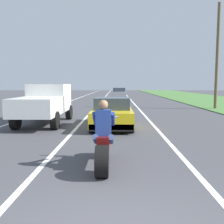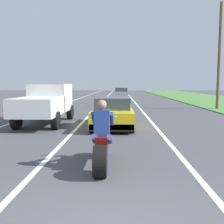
# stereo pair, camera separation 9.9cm
# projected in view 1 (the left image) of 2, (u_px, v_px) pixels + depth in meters

# --- Properties ---
(lane_stripe_left_solid) EXTENTS (0.14, 120.00, 0.01)m
(lane_stripe_left_solid) POSITION_uv_depth(u_px,v_px,m) (56.00, 106.00, 23.10)
(lane_stripe_left_solid) COLOR white
(lane_stripe_left_solid) RESTS_ON ground
(lane_stripe_right_solid) EXTENTS (0.14, 120.00, 0.01)m
(lane_stripe_right_solid) POSITION_uv_depth(u_px,v_px,m) (137.00, 106.00, 22.97)
(lane_stripe_right_solid) COLOR white
(lane_stripe_right_solid) RESTS_ON ground
(lane_stripe_centre_dashed) EXTENTS (0.14, 120.00, 0.01)m
(lane_stripe_centre_dashed) POSITION_uv_depth(u_px,v_px,m) (96.00, 106.00, 23.04)
(lane_stripe_centre_dashed) COLOR white
(lane_stripe_centre_dashed) RESTS_ON ground
(motorcycle_with_rider) EXTENTS (0.70, 2.21, 1.62)m
(motorcycle_with_rider) POSITION_uv_depth(u_px,v_px,m) (103.00, 144.00, 6.06)
(motorcycle_with_rider) COLOR black
(motorcycle_with_rider) RESTS_ON ground
(sports_car_yellow) EXTENTS (1.84, 4.30, 1.37)m
(sports_car_yellow) POSITION_uv_depth(u_px,v_px,m) (112.00, 113.00, 12.03)
(sports_car_yellow) COLOR yellow
(sports_car_yellow) RESTS_ON ground
(pickup_truck_left_lane_white) EXTENTS (2.02, 4.80, 1.98)m
(pickup_truck_left_lane_white) POSITION_uv_depth(u_px,v_px,m) (45.00, 102.00, 12.81)
(pickup_truck_left_lane_white) COLOR silver
(pickup_truck_left_lane_white) RESTS_ON ground
(utility_pole_roadside) EXTENTS (0.24, 0.24, 8.20)m
(utility_pole_roadside) POSITION_uv_depth(u_px,v_px,m) (217.00, 57.00, 20.14)
(utility_pole_roadside) COLOR brown
(utility_pole_roadside) RESTS_ON ground
(distant_car_far_ahead) EXTENTS (1.80, 4.00, 1.50)m
(distant_car_far_ahead) POSITION_uv_depth(u_px,v_px,m) (119.00, 93.00, 34.05)
(distant_car_far_ahead) COLOR #99999E
(distant_car_far_ahead) RESTS_ON ground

